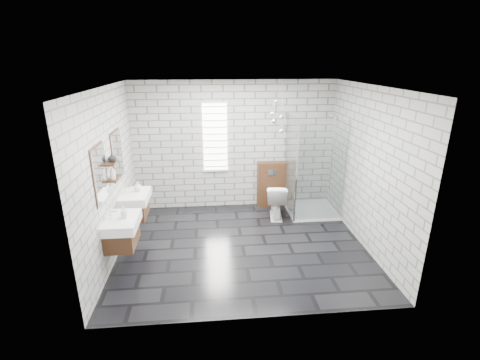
{
  "coord_description": "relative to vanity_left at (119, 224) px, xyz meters",
  "views": [
    {
      "loc": [
        -0.54,
        -5.32,
        3.1
      ],
      "look_at": [
        -0.01,
        0.35,
        1.1
      ],
      "focal_mm": 26.0,
      "sensor_mm": 36.0,
      "label": 1
    }
  ],
  "objects": [
    {
      "name": "shelf_upper",
      "position": [
        -0.12,
        0.44,
        0.82
      ],
      "size": [
        0.14,
        0.3,
        0.03
      ],
      "primitive_type": "cube",
      "color": "#442715",
      "rests_on": "wall_left"
    },
    {
      "name": "wall_front",
      "position": [
        1.91,
        -1.32,
        0.59
      ],
      "size": [
        4.2,
        0.02,
        2.7
      ],
      "primitive_type": "cube",
      "color": "#A6A6A0",
      "rests_on": "floor"
    },
    {
      "name": "cistern_panel",
      "position": [
        2.71,
        2.19,
        -0.26
      ],
      "size": [
        0.6,
        0.2,
        1.0
      ],
      "primitive_type": "cube",
      "color": "#442715",
      "rests_on": "floor"
    },
    {
      "name": "vanity_left",
      "position": [
        0.0,
        0.0,
        0.0
      ],
      "size": [
        0.47,
        0.7,
        1.57
      ],
      "color": "#442715",
      "rests_on": "wall_left"
    },
    {
      "name": "wall_back",
      "position": [
        1.91,
        2.3,
        0.59
      ],
      "size": [
        4.2,
        0.02,
        2.7
      ],
      "primitive_type": "cube",
      "color": "#A6A6A0",
      "rests_on": "floor"
    },
    {
      "name": "window",
      "position": [
        1.51,
        2.27,
        0.79
      ],
      "size": [
        0.56,
        0.05,
        1.48
      ],
      "color": "white",
      "rests_on": "wall_back"
    },
    {
      "name": "vase",
      "position": [
        -0.11,
        0.46,
        0.9
      ],
      "size": [
        0.15,
        0.15,
        0.13
      ],
      "primitive_type": "imported",
      "rotation": [
        0.0,
        0.0,
        -0.18
      ],
      "color": "#B2B2B2",
      "rests_on": "shelf_upper"
    },
    {
      "name": "wall_left",
      "position": [
        -0.2,
        0.49,
        0.59
      ],
      "size": [
        0.02,
        3.6,
        2.7
      ],
      "primitive_type": "cube",
      "color": "#A6A6A0",
      "rests_on": "floor"
    },
    {
      "name": "soap_bottle_a",
      "position": [
        0.09,
        0.01,
        0.18
      ],
      "size": [
        0.09,
        0.09,
        0.18
      ],
      "primitive_type": "imported",
      "rotation": [
        0.0,
        0.0,
        -0.08
      ],
      "color": "#B2B2B2",
      "rests_on": "vanity_left"
    },
    {
      "name": "wall_right",
      "position": [
        4.02,
        0.49,
        0.59
      ],
      "size": [
        0.02,
        3.6,
        2.7
      ],
      "primitive_type": "cube",
      "color": "#A6A6A0",
      "rests_on": "floor"
    },
    {
      "name": "soap_bottle_c",
      "position": [
        -0.11,
        0.37,
        0.69
      ],
      "size": [
        0.11,
        0.11,
        0.22
      ],
      "primitive_type": "imported",
      "rotation": [
        0.0,
        0.0,
        0.3
      ],
      "color": "#B2B2B2",
      "rests_on": "shelf_lower"
    },
    {
      "name": "flush_plate",
      "position": [
        2.71,
        2.09,
        0.04
      ],
      "size": [
        0.18,
        0.01,
        0.12
      ],
      "primitive_type": "cube",
      "color": "silver",
      "rests_on": "cistern_panel"
    },
    {
      "name": "pendant_cluster",
      "position": [
        2.72,
        1.87,
        1.27
      ],
      "size": [
        0.27,
        0.23,
        0.99
      ],
      "color": "silver",
      "rests_on": "ceiling"
    },
    {
      "name": "toilet",
      "position": [
        2.71,
        1.61,
        -0.4
      ],
      "size": [
        0.49,
        0.75,
        0.72
      ],
      "primitive_type": "imported",
      "rotation": [
        0.0,
        0.0,
        3.01
      ],
      "color": "white",
      "rests_on": "floor"
    },
    {
      "name": "vanity_right",
      "position": [
        0.0,
        1.02,
        0.0
      ],
      "size": [
        0.47,
        0.7,
        1.57
      ],
      "color": "#442715",
      "rests_on": "wall_left"
    },
    {
      "name": "shelf_lower",
      "position": [
        -0.12,
        0.44,
        0.56
      ],
      "size": [
        0.14,
        0.3,
        0.03
      ],
      "primitive_type": "cube",
      "color": "#442715",
      "rests_on": "wall_left"
    },
    {
      "name": "soap_bottle_b",
      "position": [
        0.09,
        1.11,
        0.18
      ],
      "size": [
        0.17,
        0.17,
        0.18
      ],
      "primitive_type": "imported",
      "rotation": [
        0.0,
        0.0,
        0.24
      ],
      "color": "#B2B2B2",
      "rests_on": "vanity_right"
    },
    {
      "name": "shower_enclosure",
      "position": [
        3.41,
        1.67,
        -0.25
      ],
      "size": [
        1.0,
        1.0,
        2.03
      ],
      "color": "white",
      "rests_on": "floor"
    },
    {
      "name": "floor",
      "position": [
        1.91,
        0.49,
        -0.77
      ],
      "size": [
        4.2,
        3.6,
        0.02
      ],
      "primitive_type": "cube",
      "color": "black",
      "rests_on": "ground"
    },
    {
      "name": "ceiling",
      "position": [
        1.91,
        0.49,
        1.95
      ],
      "size": [
        4.2,
        3.6,
        0.02
      ],
      "primitive_type": "cube",
      "color": "white",
      "rests_on": "wall_back"
    }
  ]
}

